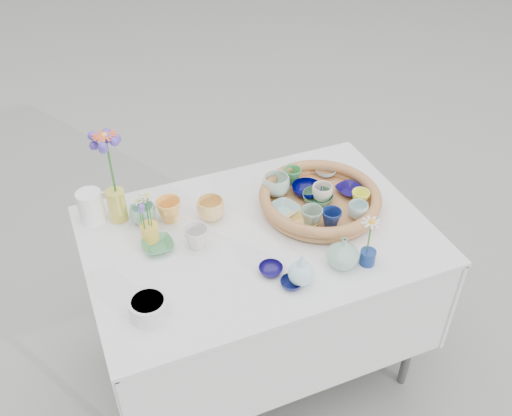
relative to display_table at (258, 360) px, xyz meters
name	(u,v)px	position (x,y,z in m)	size (l,w,h in m)	color
ground	(258,360)	(0.00, 0.00, 0.00)	(80.00, 80.00, 0.00)	#9E9E94
display_table	(258,360)	(0.00, 0.00, 0.00)	(1.26, 0.86, 0.77)	silver
wicker_tray	(320,200)	(0.28, 0.05, 0.80)	(0.47, 0.47, 0.08)	#A2673C
tray_ceramic_0	(307,190)	(0.26, 0.13, 0.80)	(0.12, 0.12, 0.04)	#00004A
tray_ceramic_1	(349,190)	(0.42, 0.07, 0.80)	(0.10, 0.10, 0.02)	#11084F
tray_ceramic_2	(360,198)	(0.42, -0.02, 0.82)	(0.07, 0.07, 0.06)	#F7F848
tray_ceramic_3	(318,198)	(0.28, 0.07, 0.80)	(0.12, 0.12, 0.04)	#3F6F4A
tray_ceramic_4	(312,217)	(0.19, -0.05, 0.82)	(0.08, 0.08, 0.08)	gray
tray_ceramic_5	(284,210)	(0.13, 0.05, 0.80)	(0.11, 0.11, 0.03)	#8FBAB8
tray_ceramic_6	(276,185)	(0.15, 0.17, 0.82)	(0.11, 0.11, 0.08)	#ABD0C3
tray_ceramic_7	(322,193)	(0.30, 0.07, 0.82)	(0.08, 0.08, 0.07)	white
tray_ceramic_8	(326,171)	(0.40, 0.22, 0.80)	(0.09, 0.09, 0.03)	#A1BCE0
tray_ceramic_9	(331,218)	(0.26, -0.08, 0.82)	(0.08, 0.08, 0.07)	navy
tray_ceramic_10	(303,222)	(0.16, -0.04, 0.80)	(0.11, 0.11, 0.03)	#F3C05C
tray_ceramic_11	(358,211)	(0.37, -0.08, 0.81)	(0.08, 0.08, 0.06)	silver
tray_ceramic_12	(293,176)	(0.24, 0.22, 0.82)	(0.07, 0.07, 0.07)	#3E924C
loose_ceramic_0	(169,210)	(-0.28, 0.20, 0.81)	(0.10, 0.10, 0.09)	#FFB44E
loose_ceramic_1	(211,209)	(-0.13, 0.15, 0.81)	(0.11, 0.11, 0.08)	#F1C26D
loose_ceramic_2	(158,246)	(-0.36, 0.06, 0.78)	(0.11, 0.11, 0.03)	#4A9561
loose_ceramic_3	(197,237)	(-0.23, 0.02, 0.81)	(0.09, 0.09, 0.08)	silver
loose_ceramic_4	(271,270)	(-0.04, -0.20, 0.78)	(0.08, 0.08, 0.03)	#120A53
loose_ceramic_5	(143,214)	(-0.37, 0.23, 0.80)	(0.10, 0.10, 0.08)	#7FB9A1
loose_ceramic_6	(291,283)	(0.00, -0.29, 0.78)	(0.08, 0.08, 0.02)	#10174E
fluted_bowl	(149,308)	(-0.47, -0.23, 0.80)	(0.12, 0.12, 0.06)	silver
bud_vase_paleblue	(301,268)	(0.04, -0.29, 0.83)	(0.09, 0.09, 0.13)	#B5E2EB
bud_vase_seafoam	(343,252)	(0.20, -0.26, 0.82)	(0.11, 0.11, 0.12)	#8CBAA4
bud_vase_cobalt	(368,257)	(0.29, -0.29, 0.79)	(0.06, 0.06, 0.06)	navy
single_daisy	(369,236)	(0.29, -0.28, 0.88)	(0.08, 0.08, 0.14)	white
tall_vase_yellow	(117,205)	(-0.46, 0.28, 0.83)	(0.07, 0.07, 0.13)	#DACE4B
gerbera	(110,164)	(-0.45, 0.28, 1.01)	(0.10, 0.10, 0.26)	#FA5D2F
hydrangea	(111,168)	(-0.45, 0.28, 1.00)	(0.08, 0.08, 0.29)	#553DB4
white_pitcher	(91,207)	(-0.55, 0.31, 0.83)	(0.13, 0.10, 0.13)	white
daisy_cup	(150,232)	(-0.38, 0.12, 0.80)	(0.07, 0.07, 0.07)	yellow
daisy_posy	(145,211)	(-0.38, 0.11, 0.91)	(0.08, 0.08, 0.14)	white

